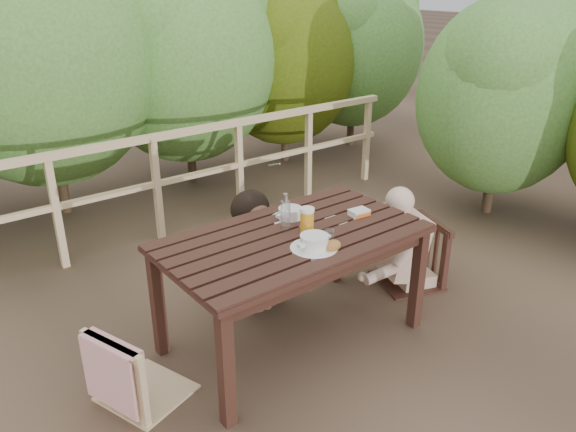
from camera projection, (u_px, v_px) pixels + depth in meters
ground at (292, 338)px, 3.86m from camera, size 60.00×60.00×0.00m
table at (293, 289)px, 3.71m from camera, size 1.68×0.94×0.78m
chair_left at (139, 329)px, 3.17m from camera, size 0.59×0.59×0.93m
chair_far at (240, 233)px, 4.24m from camera, size 0.51×0.51×1.00m
chair_right at (412, 227)px, 4.37m from camera, size 0.61×0.61×0.97m
woman at (237, 211)px, 4.19m from camera, size 0.56×0.68×1.35m
diner_right at (417, 203)px, 4.31m from camera, size 0.82×0.74×1.36m
railing at (157, 188)px, 5.11m from camera, size 5.60×0.10×1.01m
hedge_row at (128, 17)px, 5.65m from camera, size 6.60×1.60×3.80m
soup_near at (314, 243)px, 3.36m from camera, size 0.29×0.29×0.10m
soup_far at (290, 214)px, 3.77m from camera, size 0.27×0.27×0.09m
bread_roll at (332, 246)px, 3.36m from camera, size 0.12×0.09×0.07m
beer_glass at (307, 221)px, 3.56m from camera, size 0.09×0.09×0.18m
bottle at (285, 213)px, 3.56m from camera, size 0.06×0.06×0.27m
tumbler at (329, 236)px, 3.46m from camera, size 0.07×0.07×0.08m
butter_tub at (359, 213)px, 3.82m from camera, size 0.14×0.11×0.06m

